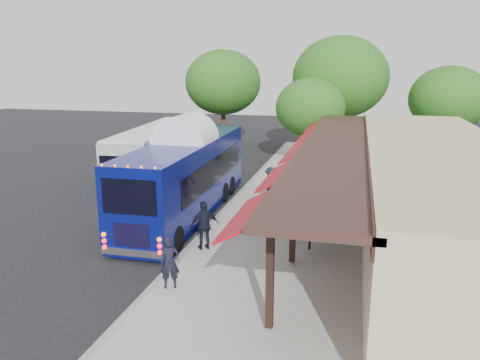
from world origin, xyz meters
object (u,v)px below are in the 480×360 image
Objects in this scene: coach_bus at (187,173)px; city_bus at (158,149)px; ped_b at (292,215)px; sign_board at (310,230)px; ped_a at (170,263)px; ped_c at (204,225)px; ped_d at (271,184)px.

city_bus is (-4.15, 6.34, -0.27)m from coach_bus.
ped_b is 1.57× the size of sign_board.
ped_b is at bearing -22.29° from coach_bus.
ped_b is at bearing 138.96° from sign_board.
ped_c is at bearing 69.05° from ped_a.
ped_d is (7.43, -4.02, -0.62)m from city_bus.
ped_b is 0.95× the size of ped_c.
ped_b is at bearing 40.90° from ped_a.
city_bus is 7.17× the size of ped_a.
ped_b reaches higher than ped_a.
coach_bus is 4.54m from ped_c.
ped_a reaches higher than sign_board.
ped_b is at bearing 140.67° from ped_d.
sign_board is (0.80, -1.20, -0.11)m from ped_b.
sign_board is (2.37, -5.44, -0.11)m from ped_d.
ped_d is (1.18, 6.26, -0.04)m from ped_c.
sign_board is at bearing -49.20° from city_bus.
ped_a is 3.01m from ped_c.
ped_b is (2.80, 5.03, 0.06)m from ped_a.
coach_bus is at bearing 65.67° from ped_d.
ped_a is 1.45× the size of sign_board.
ped_d is (-1.57, 4.24, -0.00)m from ped_b.
city_bus is at bearing -92.74° from ped_c.
ped_c is 1.05× the size of ped_d.
ped_a is 9.35m from ped_d.
sign_board is at bearing 143.93° from ped_d.
city_bus is 6.32× the size of ped_c.
ped_b is (9.00, -8.25, -0.62)m from city_bus.
coach_bus is 7.19× the size of ped_a.
sign_board is at bearing 26.71° from ped_a.
ped_d is (3.28, 2.32, -0.90)m from coach_bus.
ped_a is at bearing 54.99° from ped_c.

